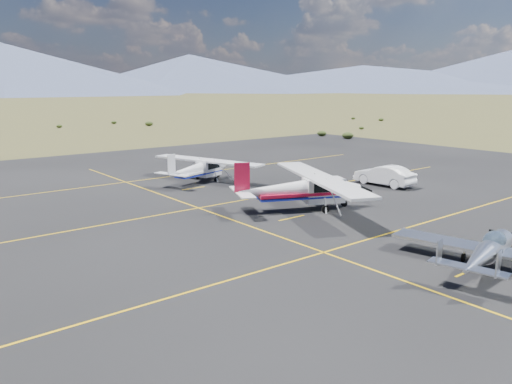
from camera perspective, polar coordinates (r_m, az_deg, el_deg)
name	(u,v)px	position (r m, az deg, el deg)	size (l,w,h in m)	color
ground	(434,239)	(27.20, 19.67, -5.04)	(1600.00, 1600.00, 0.00)	#383D1C
apron	(333,212)	(31.26, 8.77, -2.26)	(72.00, 72.00, 0.02)	black
aircraft_low_wing	(490,250)	(23.26, 25.14, -6.04)	(6.38, 8.77, 1.90)	silver
aircraft_cessna	(302,188)	(31.20, 5.24, 0.44)	(9.01, 12.04, 3.15)	silver
aircraft_plain	(199,168)	(40.26, -6.51, 2.74)	(7.07, 10.25, 2.62)	white
sedan	(384,175)	(40.11, 14.45, 1.86)	(1.66, 4.77, 1.57)	white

